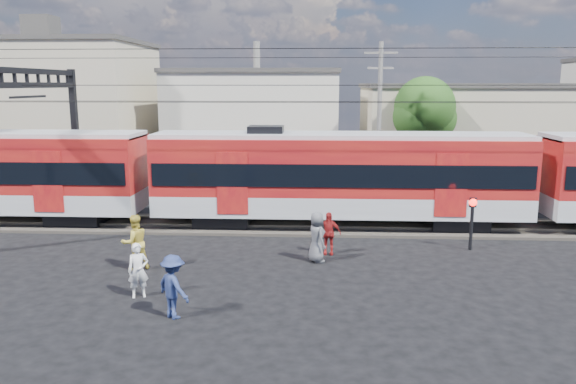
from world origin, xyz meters
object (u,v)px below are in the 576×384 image
commuter_train (344,174)px  pedestrian_c (173,287)px  pedestrian_a (138,270)px  crossing_signal (472,214)px

commuter_train → pedestrian_c: (-5.03, -10.03, -1.52)m
pedestrian_a → crossing_signal: size_ratio=0.81×
pedestrian_a → commuter_train: bearing=31.5°
commuter_train → pedestrian_a: bearing=-126.9°
pedestrian_c → pedestrian_a: bearing=-6.3°
pedestrian_c → crossing_signal: crossing_signal is taller
pedestrian_c → crossing_signal: (9.73, 6.86, 0.54)m
commuter_train → crossing_signal: (4.70, -3.17, -0.98)m
commuter_train → pedestrian_c: bearing=-116.6°
commuter_train → pedestrian_a: (-6.45, -8.59, -1.58)m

